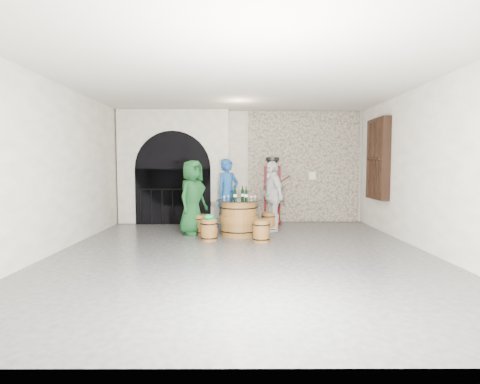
{
  "coord_description": "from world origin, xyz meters",
  "views": [
    {
      "loc": [
        -0.06,
        -6.9,
        1.63
      ],
      "look_at": [
        -0.04,
        1.38,
        1.05
      ],
      "focal_mm": 28.0,
      "sensor_mm": 36.0,
      "label": 1
    }
  ],
  "objects_px": {
    "wine_bottle_center": "(246,194)",
    "corking_press": "(272,186)",
    "person_blue": "(228,193)",
    "person_white": "(272,196)",
    "barrel_stool_near_left": "(209,230)",
    "barrel_stool_far": "(230,220)",
    "barrel_table": "(239,218)",
    "side_barrel": "(248,214)",
    "barrel_stool_near_right": "(261,231)",
    "barrel_stool_right": "(269,222)",
    "barrel_stool_left": "(201,225)",
    "wine_bottle_left": "(235,194)",
    "wine_bottle_right": "(243,194)",
    "person_green": "(193,197)"
  },
  "relations": [
    {
      "from": "barrel_table",
      "to": "person_green",
      "type": "height_order",
      "value": "person_green"
    },
    {
      "from": "barrel_stool_left",
      "to": "wine_bottle_right",
      "type": "xyz_separation_m",
      "value": [
        1.0,
        0.01,
        0.73
      ]
    },
    {
      "from": "wine_bottle_left",
      "to": "barrel_table",
      "type": "bearing_deg",
      "value": 12.79
    },
    {
      "from": "wine_bottle_center",
      "to": "barrel_table",
      "type": "bearing_deg",
      "value": 159.41
    },
    {
      "from": "barrel_stool_near_right",
      "to": "corking_press",
      "type": "xyz_separation_m",
      "value": [
        0.45,
        2.46,
        0.85
      ]
    },
    {
      "from": "wine_bottle_center",
      "to": "wine_bottle_left",
      "type": "bearing_deg",
      "value": 170.5
    },
    {
      "from": "barrel_stool_near_right",
      "to": "corking_press",
      "type": "height_order",
      "value": "corking_press"
    },
    {
      "from": "wine_bottle_right",
      "to": "wine_bottle_left",
      "type": "bearing_deg",
      "value": -142.34
    },
    {
      "from": "barrel_stool_right",
      "to": "person_white",
      "type": "xyz_separation_m",
      "value": [
        0.08,
        0.06,
        0.64
      ]
    },
    {
      "from": "barrel_table",
      "to": "barrel_stool_left",
      "type": "xyz_separation_m",
      "value": [
        -0.91,
        0.1,
        -0.18
      ]
    },
    {
      "from": "barrel_stool_near_left",
      "to": "wine_bottle_center",
      "type": "xyz_separation_m",
      "value": [
        0.82,
        0.58,
        0.73
      ]
    },
    {
      "from": "wine_bottle_center",
      "to": "corking_press",
      "type": "xyz_separation_m",
      "value": [
        0.76,
        1.74,
        0.11
      ]
    },
    {
      "from": "barrel_stool_right",
      "to": "wine_bottle_right",
      "type": "relative_size",
      "value": 1.46
    },
    {
      "from": "person_blue",
      "to": "corking_press",
      "type": "relative_size",
      "value": 0.97
    },
    {
      "from": "barrel_stool_right",
      "to": "barrel_stool_near_right",
      "type": "relative_size",
      "value": 1.0
    },
    {
      "from": "barrel_stool_left",
      "to": "side_barrel",
      "type": "xyz_separation_m",
      "value": [
        1.17,
        1.42,
        0.06
      ]
    },
    {
      "from": "corking_press",
      "to": "barrel_stool_near_left",
      "type": "bearing_deg",
      "value": -115.71
    },
    {
      "from": "barrel_stool_right",
      "to": "corking_press",
      "type": "bearing_deg",
      "value": 80.99
    },
    {
      "from": "wine_bottle_left",
      "to": "wine_bottle_right",
      "type": "xyz_separation_m",
      "value": [
        0.17,
        0.13,
        0.0
      ]
    },
    {
      "from": "barrel_stool_near_right",
      "to": "person_white",
      "type": "height_order",
      "value": "person_white"
    },
    {
      "from": "person_white",
      "to": "wine_bottle_right",
      "type": "bearing_deg",
      "value": -76.37
    },
    {
      "from": "person_green",
      "to": "wine_bottle_left",
      "type": "relative_size",
      "value": 5.43
    },
    {
      "from": "barrel_stool_left",
      "to": "wine_bottle_center",
      "type": "bearing_deg",
      "value": -8.8
    },
    {
      "from": "barrel_table",
      "to": "barrel_stool_near_right",
      "type": "relative_size",
      "value": 2.3
    },
    {
      "from": "person_blue",
      "to": "person_white",
      "type": "relative_size",
      "value": 1.04
    },
    {
      "from": "barrel_stool_near_left",
      "to": "barrel_stool_far",
      "type": "bearing_deg",
      "value": 74.65
    },
    {
      "from": "corking_press",
      "to": "person_blue",
      "type": "bearing_deg",
      "value": -147.09
    },
    {
      "from": "barrel_stool_near_left",
      "to": "side_barrel",
      "type": "xyz_separation_m",
      "value": [
        0.91,
        2.17,
        0.06
      ]
    },
    {
      "from": "barrel_stool_near_right",
      "to": "person_blue",
      "type": "relative_size",
      "value": 0.26
    },
    {
      "from": "barrel_table",
      "to": "barrel_stool_right",
      "type": "height_order",
      "value": "barrel_table"
    },
    {
      "from": "corking_press",
      "to": "wine_bottle_center",
      "type": "bearing_deg",
      "value": -105.18
    },
    {
      "from": "barrel_stool_right",
      "to": "side_barrel",
      "type": "relative_size",
      "value": 0.8
    },
    {
      "from": "person_white",
      "to": "wine_bottle_left",
      "type": "relative_size",
      "value": 5.38
    },
    {
      "from": "person_blue",
      "to": "barrel_table",
      "type": "bearing_deg",
      "value": -113.25
    },
    {
      "from": "barrel_stool_far",
      "to": "corking_press",
      "type": "xyz_separation_m",
      "value": [
        1.16,
        0.78,
        0.85
      ]
    },
    {
      "from": "barrel_stool_far",
      "to": "barrel_stool_right",
      "type": "bearing_deg",
      "value": -20.07
    },
    {
      "from": "person_white",
      "to": "wine_bottle_center",
      "type": "height_order",
      "value": "person_white"
    },
    {
      "from": "barrel_stool_right",
      "to": "corking_press",
      "type": "height_order",
      "value": "corking_press"
    },
    {
      "from": "wine_bottle_left",
      "to": "wine_bottle_right",
      "type": "distance_m",
      "value": 0.22
    },
    {
      "from": "wine_bottle_left",
      "to": "wine_bottle_center",
      "type": "bearing_deg",
      "value": -9.5
    },
    {
      "from": "side_barrel",
      "to": "corking_press",
      "type": "distance_m",
      "value": 1.05
    },
    {
      "from": "corking_press",
      "to": "barrel_table",
      "type": "bearing_deg",
      "value": -110.52
    },
    {
      "from": "wine_bottle_center",
      "to": "corking_press",
      "type": "bearing_deg",
      "value": 66.32
    },
    {
      "from": "barrel_table",
      "to": "wine_bottle_left",
      "type": "bearing_deg",
      "value": -167.21
    },
    {
      "from": "person_blue",
      "to": "side_barrel",
      "type": "xyz_separation_m",
      "value": [
        0.54,
        0.4,
        -0.61
      ]
    },
    {
      "from": "barrel_stool_near_right",
      "to": "side_barrel",
      "type": "height_order",
      "value": "side_barrel"
    },
    {
      "from": "person_blue",
      "to": "corking_press",
      "type": "distance_m",
      "value": 1.35
    },
    {
      "from": "wine_bottle_center",
      "to": "corking_press",
      "type": "height_order",
      "value": "corking_press"
    },
    {
      "from": "wine_bottle_center",
      "to": "side_barrel",
      "type": "bearing_deg",
      "value": 86.79
    },
    {
      "from": "barrel_stool_left",
      "to": "person_blue",
      "type": "relative_size",
      "value": 0.26
    }
  ]
}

